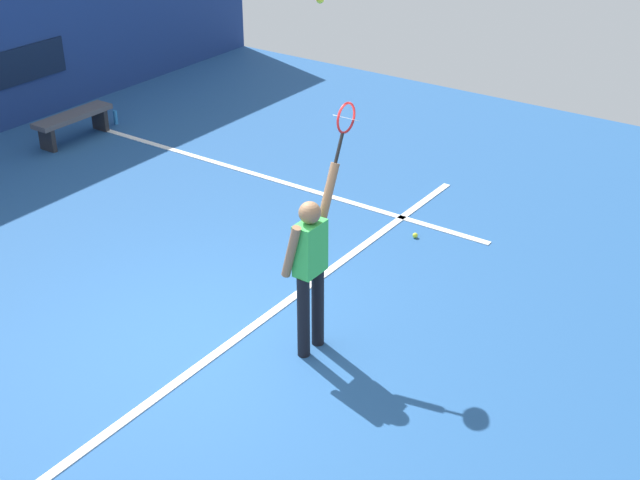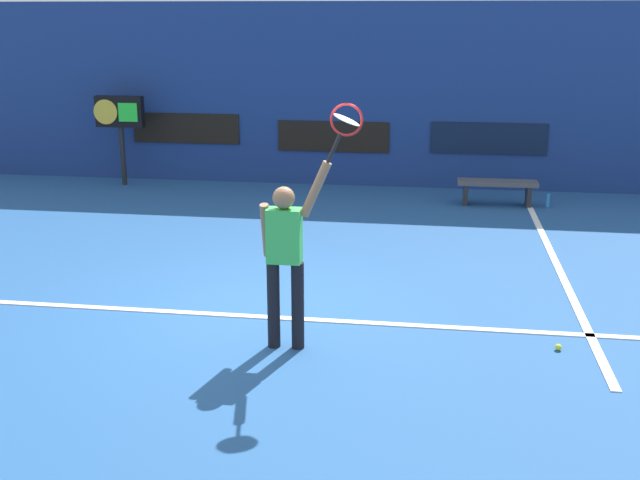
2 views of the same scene
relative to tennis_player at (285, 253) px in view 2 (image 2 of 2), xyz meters
The scene contains 13 objects.
ground_plane 1.49m from the tennis_player, 119.39° to the left, with size 18.00×18.00×0.00m, color #23518C.
back_wall 7.97m from the tennis_player, 93.88° to the left, with size 18.00×0.20×3.52m, color navy.
sponsor_banner_center 7.82m from the tennis_player, 93.94° to the left, with size 2.20×0.03×0.60m, color black.
sponsor_banner_portside 8.56m from the tennis_player, 114.39° to the left, with size 2.20×0.03×0.60m, color black.
sponsor_banner_starboard 8.18m from the tennis_player, 72.47° to the left, with size 2.20×0.03×0.60m, color #0C1933.
court_baseline 1.36m from the tennis_player, 125.92° to the left, with size 10.00×0.10×0.01m, color white.
court_sideline 4.44m from the tennis_player, 43.11° to the left, with size 0.10×7.00×0.01m, color white.
tennis_player is the anchor object (origin of this frame).
tennis_racket 1.43m from the tennis_player, ahead, with size 0.41×0.27×0.62m.
scoreboard_clock 8.60m from the tennis_player, 122.97° to the left, with size 0.96×0.20×1.76m.
court_bench 7.06m from the tennis_player, 68.51° to the left, with size 1.40×0.36×0.45m.
water_bottle 7.46m from the tennis_player, 62.09° to the left, with size 0.07×0.07×0.24m, color #338CD8.
spare_ball 2.95m from the tennis_player, ahead, with size 0.07×0.07×0.07m, color #CCE033.
Camera 2 is at (1.95, -8.15, 3.31)m, focal length 43.32 mm.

